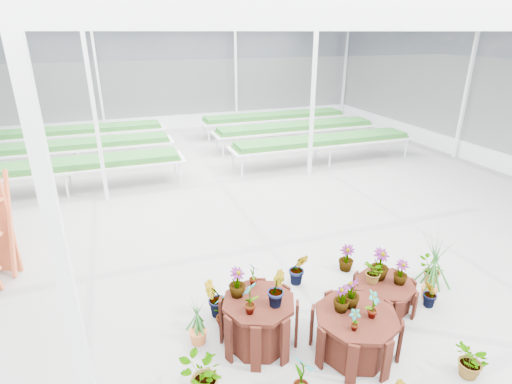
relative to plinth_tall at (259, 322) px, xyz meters
name	(u,v)px	position (x,y,z in m)	size (l,w,h in m)	color
ground_plane	(265,253)	(0.98, 2.33, -0.37)	(24.00, 24.00, 0.00)	gray
greenhouse_shell	(266,146)	(0.98, 2.33, 1.88)	(18.00, 24.00, 4.50)	white
steel_frame	(266,146)	(0.98, 2.33, 1.88)	(18.00, 24.00, 4.50)	silver
nursery_benches	(194,145)	(0.98, 9.53, 0.05)	(16.00, 7.00, 0.84)	silver
plinth_tall	(259,322)	(0.00, 0.00, 0.00)	(1.07, 1.07, 0.73)	#35120B
plinth_mid	(355,333)	(1.20, -0.60, -0.05)	(1.19, 1.19, 0.63)	#35120B
plinth_low	(384,295)	(2.20, 0.10, -0.14)	(0.99, 0.99, 0.45)	#35120B
nursery_plants	(333,300)	(1.17, -0.03, 0.11)	(4.91, 3.23, 1.35)	#256024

